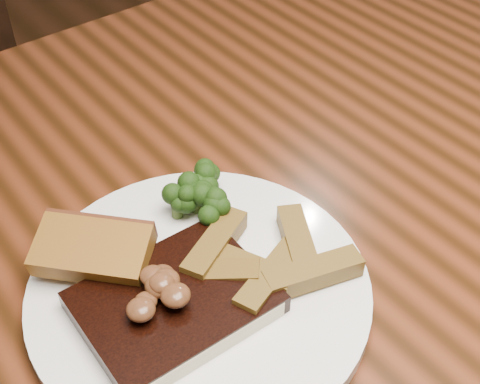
# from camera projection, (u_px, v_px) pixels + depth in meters

# --- Properties ---
(dining_table) EXTENTS (1.60, 0.90, 0.75)m
(dining_table) POSITION_uv_depth(u_px,v_px,m) (245.00, 280.00, 0.72)
(dining_table) COLOR #542310
(dining_table) RESTS_ON ground
(plate) EXTENTS (0.34, 0.34, 0.01)m
(plate) POSITION_uv_depth(u_px,v_px,m) (200.00, 292.00, 0.59)
(plate) COLOR white
(plate) RESTS_ON dining_table
(steak) EXTENTS (0.16, 0.12, 0.02)m
(steak) POSITION_uv_depth(u_px,v_px,m) (175.00, 303.00, 0.56)
(steak) COLOR black
(steak) RESTS_ON plate
(steak_bone) EXTENTS (0.14, 0.02, 0.02)m
(steak_bone) POSITION_uv_depth(u_px,v_px,m) (212.00, 348.00, 0.53)
(steak_bone) COLOR beige
(steak_bone) RESTS_ON plate
(mushroom_pile) EXTENTS (0.07, 0.07, 0.03)m
(mushroom_pile) POSITION_uv_depth(u_px,v_px,m) (162.00, 281.00, 0.54)
(mushroom_pile) COLOR brown
(mushroom_pile) RESTS_ON steak
(garlic_bread) EXTENTS (0.11, 0.11, 0.02)m
(garlic_bread) POSITION_uv_depth(u_px,v_px,m) (96.00, 265.00, 0.59)
(garlic_bread) COLOR brown
(garlic_bread) RESTS_ON plate
(potato_wedges) EXTENTS (0.11, 0.11, 0.02)m
(potato_wedges) POSITION_uv_depth(u_px,v_px,m) (258.00, 259.00, 0.59)
(potato_wedges) COLOR brown
(potato_wedges) RESTS_ON plate
(broccoli_cluster) EXTENTS (0.06, 0.06, 0.04)m
(broccoli_cluster) POSITION_uv_depth(u_px,v_px,m) (202.00, 200.00, 0.64)
(broccoli_cluster) COLOR #1B350C
(broccoli_cluster) RESTS_ON plate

